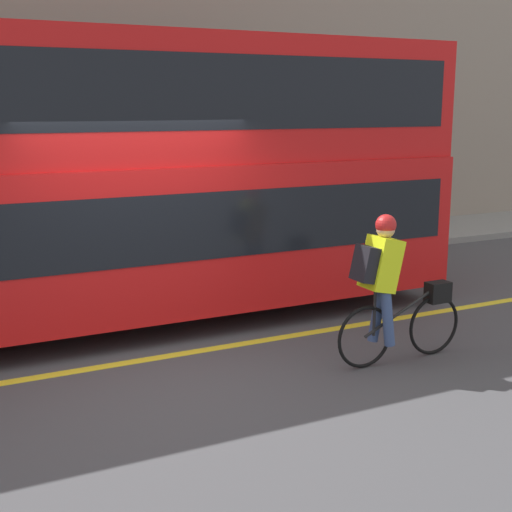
{
  "coord_description": "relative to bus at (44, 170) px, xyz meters",
  "views": [
    {
      "loc": [
        -2.25,
        -6.74,
        2.66
      ],
      "look_at": [
        1.25,
        0.24,
        1.0
      ],
      "focal_mm": 50.0,
      "sensor_mm": 36.0,
      "label": 1
    }
  ],
  "objects": [
    {
      "name": "sidewalk_curb",
      "position": [
        0.74,
        3.0,
        -1.85
      ],
      "size": [
        60.0,
        2.15,
        0.12
      ],
      "color": "gray",
      "rests_on": "ground_plane"
    },
    {
      "name": "building_facade",
      "position": [
        0.74,
        4.23,
        2.08
      ],
      "size": [
        60.0,
        0.3,
        7.99
      ],
      "color": "gray",
      "rests_on": "ground_plane"
    },
    {
      "name": "cyclist_on_bike",
      "position": [
        2.89,
        -2.79,
        -1.06
      ],
      "size": [
        1.56,
        0.32,
        1.59
      ],
      "color": "black",
      "rests_on": "ground_plane"
    },
    {
      "name": "ground_plane",
      "position": [
        0.74,
        -1.77,
        -1.92
      ],
      "size": [
        80.0,
        80.0,
        0.0
      ],
      "primitive_type": "plane",
      "color": "#424244"
    },
    {
      "name": "road_center_line",
      "position": [
        0.74,
        -1.56,
        -1.91
      ],
      "size": [
        50.0,
        0.14,
        0.01
      ],
      "primitive_type": "cube",
      "color": "yellow",
      "rests_on": "ground_plane"
    },
    {
      "name": "trash_bin",
      "position": [
        6.07,
        2.9,
        -1.37
      ],
      "size": [
        0.53,
        0.53,
        0.85
      ],
      "color": "#515156",
      "rests_on": "sidewalk_curb"
    },
    {
      "name": "bus",
      "position": [
        0.0,
        0.0,
        0.0
      ],
      "size": [
        10.02,
        2.59,
        3.45
      ],
      "color": "black",
      "rests_on": "ground_plane"
    },
    {
      "name": "street_sign_post",
      "position": [
        4.53,
        2.89,
        -0.33
      ],
      "size": [
        0.36,
        0.09,
        2.63
      ],
      "color": "#59595B",
      "rests_on": "sidewalk_curb"
    }
  ]
}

